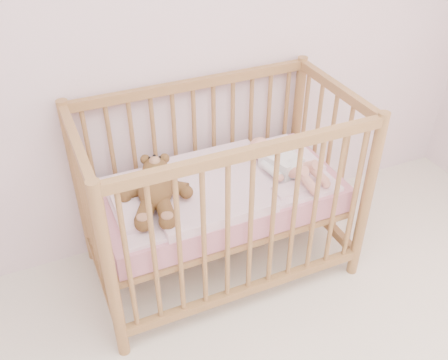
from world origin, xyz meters
TOP-DOWN VIEW (x-y plane):
  - wall_back at (0.00, 2.00)m, footprint 4.00×0.02m
  - crib at (0.14, 1.60)m, footprint 1.36×0.76m
  - mattress at (0.14, 1.60)m, footprint 1.22×0.62m
  - blanket at (0.14, 1.60)m, footprint 1.10×0.58m
  - baby at (0.48, 1.58)m, footprint 0.41×0.59m
  - teddy_bear at (-0.20, 1.58)m, footprint 0.51×0.61m

SIDE VIEW (x-z plane):
  - mattress at x=0.14m, z-range 0.42..0.55m
  - crib at x=0.14m, z-range 0.00..1.00m
  - blanket at x=0.14m, z-range 0.53..0.59m
  - baby at x=0.48m, z-range 0.57..0.70m
  - teddy_bear at x=-0.20m, z-range 0.57..0.72m
  - wall_back at x=0.00m, z-range 0.00..2.70m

